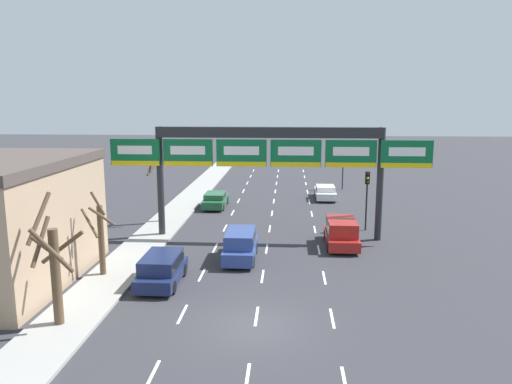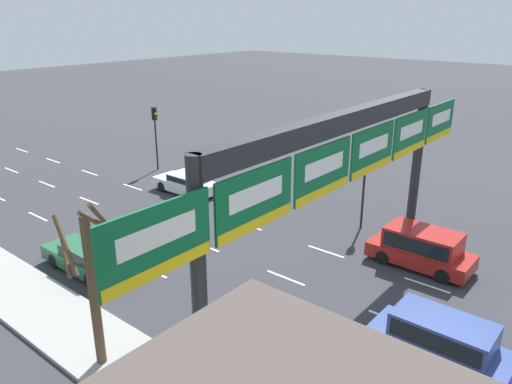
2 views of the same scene
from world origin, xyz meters
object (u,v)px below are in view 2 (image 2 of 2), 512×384
sign_gantry (344,154)px  car_white (187,182)px  traffic_light_mid_block (365,173)px  car_green (88,257)px  tree_bare_third (91,281)px  suv_blue (441,340)px  traffic_light_near_gantry (155,126)px  suv_red (422,246)px

sign_gantry → car_white: size_ratio=4.82×
sign_gantry → traffic_light_mid_block: (6.97, 2.57, -2.95)m
car_green → tree_bare_third: bearing=-120.1°
sign_gantry → traffic_light_mid_block: bearing=20.2°
tree_bare_third → suv_blue: bearing=-50.3°
sign_gantry → suv_blue: sign_gantry is taller
car_green → tree_bare_third: size_ratio=0.82×
sign_gantry → traffic_light_mid_block: sign_gantry is taller
car_white → traffic_light_near_gantry: traffic_light_near_gantry is taller
suv_blue → traffic_light_near_gantry: 25.61m
traffic_light_near_gantry → tree_bare_third: size_ratio=0.79×
car_green → car_white: (9.89, 4.27, -0.00)m
car_green → suv_red: (9.83, -11.20, 0.27)m
car_green → car_white: car_green is taller
tree_bare_third → suv_red: bearing=-21.8°
car_white → traffic_light_mid_block: 11.76m
traffic_light_mid_block → sign_gantry: bearing=-159.8°
sign_gantry → traffic_light_near_gantry: size_ratio=4.62×
suv_blue → car_white: (6.30, 18.63, -0.27)m
sign_gantry → suv_blue: (-1.45, -4.73, -5.05)m
car_green → car_white: bearing=23.3°
sign_gantry → suv_blue: 7.07m
suv_red → traffic_light_mid_block: traffic_light_mid_block is taller
traffic_light_mid_block → car_white: bearing=100.6°
tree_bare_third → car_white: bearing=37.4°
suv_red → traffic_light_near_gantry: size_ratio=0.99×
car_white → tree_bare_third: bearing=-142.6°
sign_gantry → suv_red: 7.13m
suv_red → tree_bare_third: (-13.25, 5.29, 2.17)m
car_white → suv_red: (-0.06, -15.46, 0.28)m
suv_blue → traffic_light_near_gantry: size_ratio=0.96×
sign_gantry → suv_blue: bearing=-107.1°
sign_gantry → tree_bare_third: (-8.47, 3.72, -2.88)m
car_green → traffic_light_mid_block: 14.14m
traffic_light_mid_block → tree_bare_third: size_ratio=0.74×
suv_blue → car_green: bearing=104.1°
suv_red → tree_bare_third: 14.44m
suv_red → tree_bare_third: size_ratio=0.79×
sign_gantry → suv_red: sign_gantry is taller
suv_blue → sign_gantry: bearing=72.9°
car_white → suv_red: size_ratio=0.97×
suv_red → tree_bare_third: tree_bare_third is taller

